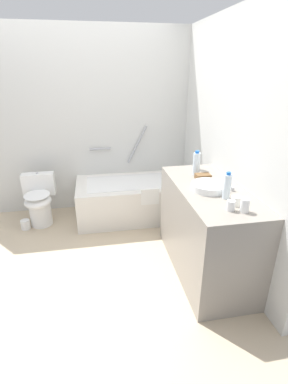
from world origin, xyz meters
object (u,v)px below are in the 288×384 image
(sink_faucet, at_px, (228,185))
(water_bottle_0, at_px, (197,161))
(sink_basin, at_px, (209,187))
(drinking_glass_0, at_px, (236,201))
(water_bottle_2, at_px, (227,186))
(drinking_glass_1, at_px, (231,205))
(toilet, at_px, (39,201))
(water_bottle_1, at_px, (196,164))
(bathtub, at_px, (135,197))
(drinking_glass_2, at_px, (245,205))
(toilet_paper_roll, at_px, (25,224))
(amenity_basket, at_px, (203,177))

(sink_faucet, height_order, water_bottle_0, water_bottle_0)
(sink_basin, bearing_deg, drinking_glass_0, -75.44)
(water_bottle_2, height_order, drinking_glass_0, water_bottle_2)
(drinking_glass_1, bearing_deg, sink_faucet, 66.50)
(toilet, distance_m, water_bottle_1, 2.04)
(sink_faucet, xyz_separation_m, drinking_glass_1, (-0.18, -0.40, 0.01))
(toilet, bearing_deg, water_bottle_2, 49.43)
(bathtub, distance_m, water_bottle_2, 1.73)
(sink_basin, xyz_separation_m, drinking_glass_2, (0.10, -0.44, 0.02))
(bathtub, relative_size, water_bottle_2, 6.76)
(sink_basin, bearing_deg, bathtub, 109.99)
(water_bottle_0, relative_size, drinking_glass_2, 1.94)
(toilet_paper_roll, bearing_deg, toilet, 32.40)
(water_bottle_2, distance_m, drinking_glass_1, 0.23)
(drinking_glass_0, xyz_separation_m, amenity_basket, (-0.04, 0.60, -0.01))
(water_bottle_1, distance_m, drinking_glass_2, 0.85)
(sink_basin, height_order, drinking_glass_2, drinking_glass_2)
(sink_faucet, relative_size, amenity_basket, 1.09)
(drinking_glass_1, bearing_deg, water_bottle_1, 89.11)
(toilet, distance_m, drinking_glass_2, 2.56)
(water_bottle_1, bearing_deg, drinking_glass_0, -84.78)
(water_bottle_0, distance_m, drinking_glass_1, 0.95)
(toilet, relative_size, sink_faucet, 4.26)
(amenity_basket, distance_m, toilet_paper_roll, 2.28)
(bathtub, relative_size, sink_faucet, 10.04)
(water_bottle_2, xyz_separation_m, drinking_glass_0, (0.02, -0.14, -0.07))
(sink_faucet, xyz_separation_m, water_bottle_2, (-0.11, -0.19, 0.08))
(drinking_glass_1, relative_size, amenity_basket, 0.56)
(drinking_glass_1, distance_m, drinking_glass_2, 0.10)
(drinking_glass_2, bearing_deg, sink_faucet, 78.98)
(toilet, relative_size, water_bottle_2, 2.87)
(sink_faucet, bearing_deg, bathtub, 116.85)
(bathtub, distance_m, amenity_basket, 1.31)
(drinking_glass_2, height_order, toilet_paper_roll, drinking_glass_2)
(toilet, bearing_deg, drinking_glass_1, 44.61)
(water_bottle_0, bearing_deg, drinking_glass_0, -89.75)
(water_bottle_1, bearing_deg, bathtub, 118.74)
(water_bottle_0, bearing_deg, sink_faucet, -79.60)
(bathtub, height_order, water_bottle_1, bathtub)
(drinking_glass_2, bearing_deg, toilet, 136.31)
(toilet, relative_size, drinking_glass_0, 8.62)
(water_bottle_1, distance_m, amenity_basket, 0.16)
(water_bottle_0, xyz_separation_m, water_bottle_1, (-0.06, -0.15, 0.02))
(bathtub, relative_size, toilet, 2.36)
(sink_basin, bearing_deg, toilet_paper_roll, 148.48)
(toilet, relative_size, water_bottle_1, 2.66)
(amenity_basket, bearing_deg, sink_basin, -99.87)
(toilet, height_order, sink_faucet, sink_faucet)
(sink_basin, relative_size, drinking_glass_1, 3.92)
(drinking_glass_1, xyz_separation_m, drinking_glass_2, (0.09, -0.04, 0.01))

